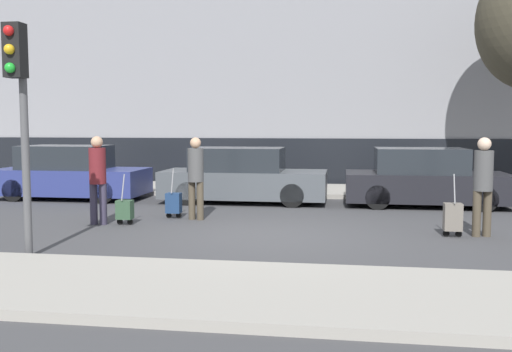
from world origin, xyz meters
TOP-DOWN VIEW (x-y plane):
  - ground_plane at (0.00, 0.00)m, footprint 80.00×80.00m
  - sidewalk_near at (0.00, -3.75)m, footprint 28.00×2.50m
  - sidewalk_far at (0.00, 7.00)m, footprint 28.00×3.00m
  - building_facade at (0.00, 10.23)m, footprint 28.00×2.11m
  - parked_car_0 at (-6.15, 4.51)m, footprint 4.10×1.77m
  - parked_car_1 at (-1.26, 4.50)m, footprint 4.33×1.72m
  - parked_car_2 at (3.42, 4.52)m, footprint 4.01×1.82m
  - pedestrian_left at (-3.60, 0.68)m, footprint 0.35×0.34m
  - trolley_left at (-3.05, 0.73)m, footprint 0.34×0.29m
  - pedestrian_center at (-1.76, 1.57)m, footprint 0.35×0.34m
  - trolley_center at (-2.30, 1.68)m, footprint 0.34×0.29m
  - pedestrian_right at (3.92, 0.54)m, footprint 0.34×0.34m
  - trolley_right at (3.38, 0.41)m, footprint 0.34×0.29m
  - traffic_light at (-3.44, -2.36)m, footprint 0.28×0.47m

SIDE VIEW (x-z plane):
  - ground_plane at x=0.00m, z-range 0.00..0.00m
  - sidewalk_near at x=0.00m, z-range 0.00..0.12m
  - sidewalk_far at x=0.00m, z-range 0.00..0.12m
  - trolley_left at x=-3.05m, z-range -0.21..0.84m
  - trolley_center at x=-2.30m, z-range -0.21..0.89m
  - trolley_right at x=3.38m, z-range -0.21..0.95m
  - parked_car_1 at x=-1.26m, z-range -0.05..1.40m
  - parked_car_2 at x=3.42m, z-range -0.05..1.41m
  - parked_car_0 at x=-6.15m, z-range -0.06..1.43m
  - pedestrian_center at x=-1.76m, z-range 0.13..1.91m
  - pedestrian_left at x=-3.60m, z-range 0.13..1.96m
  - pedestrian_right at x=3.92m, z-range 0.13..1.96m
  - traffic_light at x=-3.44m, z-range 0.76..4.31m
  - building_facade at x=0.00m, z-range -0.02..9.12m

